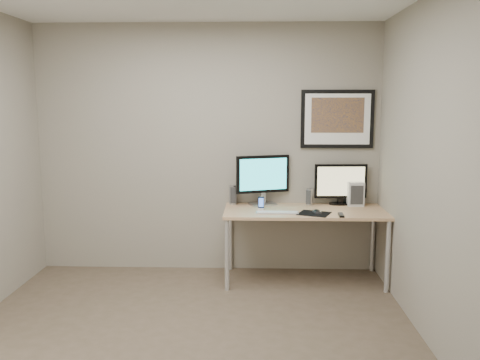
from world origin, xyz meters
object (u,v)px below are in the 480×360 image
(framed_art, at_px, (337,119))
(monitor_large, at_px, (263,178))
(speaker_left, at_px, (233,195))
(speaker_right, at_px, (309,197))
(fan_unit, at_px, (356,194))
(phone_dock, at_px, (261,203))
(desk, at_px, (305,216))
(keyboard, at_px, (277,212))
(monitor_tv, at_px, (341,183))

(framed_art, xyz_separation_m, monitor_large, (-0.77, -0.10, -0.60))
(monitor_large, xyz_separation_m, speaker_left, (-0.31, 0.03, -0.19))
(speaker_right, height_order, fan_unit, fan_unit)
(phone_dock, bearing_deg, speaker_right, 31.21)
(framed_art, bearing_deg, monitor_large, -172.49)
(monitor_large, bearing_deg, fan_unit, -19.45)
(framed_art, height_order, fan_unit, framed_art)
(framed_art, height_order, phone_dock, framed_art)
(speaker_left, bearing_deg, fan_unit, -8.75)
(desk, height_order, keyboard, keyboard)
(monitor_large, distance_m, keyboard, 0.50)
(framed_art, distance_m, keyboard, 1.19)
(desk, bearing_deg, framed_art, 43.46)
(desk, bearing_deg, fan_unit, 22.32)
(framed_art, distance_m, speaker_left, 1.34)
(phone_dock, xyz_separation_m, fan_unit, (0.98, 0.22, 0.06))
(desk, relative_size, monitor_tv, 2.93)
(monitor_tv, distance_m, fan_unit, 0.19)
(speaker_left, relative_size, phone_dock, 1.52)
(fan_unit, bearing_deg, keyboard, -157.35)
(speaker_left, xyz_separation_m, phone_dock, (0.29, -0.26, -0.03))
(monitor_tv, height_order, speaker_right, monitor_tv)
(desk, bearing_deg, monitor_tv, 34.90)
(speaker_right, relative_size, phone_dock, 1.31)
(speaker_right, relative_size, keyboard, 0.42)
(monitor_tv, bearing_deg, speaker_right, -179.59)
(fan_unit, bearing_deg, speaker_left, 176.01)
(framed_art, bearing_deg, phone_dock, -157.18)
(phone_dock, xyz_separation_m, keyboard, (0.15, -0.16, -0.06))
(framed_art, bearing_deg, speaker_left, -176.47)
(speaker_right, relative_size, fan_unit, 0.70)
(speaker_right, bearing_deg, monitor_tv, 25.18)
(desk, height_order, speaker_right, speaker_right)
(desk, height_order, speaker_left, speaker_left)
(keyboard, bearing_deg, fan_unit, 25.97)
(speaker_left, distance_m, keyboard, 0.62)
(speaker_left, bearing_deg, phone_dock, -48.90)
(monitor_tv, xyz_separation_m, speaker_right, (-0.32, -0.02, -0.14))
(speaker_left, height_order, keyboard, speaker_left)
(speaker_left, xyz_separation_m, keyboard, (0.45, -0.42, -0.09))
(desk, distance_m, fan_unit, 0.62)
(monitor_large, xyz_separation_m, phone_dock, (-0.02, -0.23, -0.22))
(speaker_right, bearing_deg, desk, -84.05)
(desk, height_order, monitor_large, monitor_large)
(monitor_tv, height_order, keyboard, monitor_tv)
(desk, xyz_separation_m, speaker_right, (0.07, 0.26, 0.15))
(phone_dock, bearing_deg, monitor_large, 90.08)
(framed_art, xyz_separation_m, speaker_left, (-1.08, -0.07, -0.79))
(monitor_tv, bearing_deg, keyboard, -150.46)
(monitor_tv, bearing_deg, speaker_left, 177.44)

